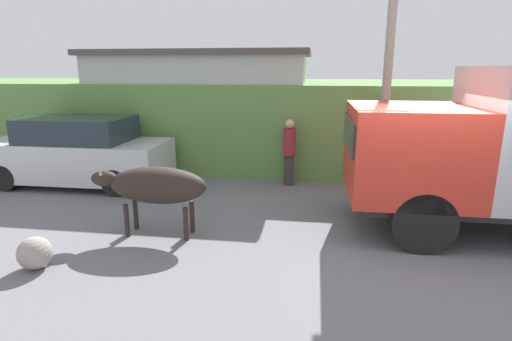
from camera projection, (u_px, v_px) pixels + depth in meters
ground_plane at (413, 243)px, 6.96m from camera, size 60.00×60.00×0.00m
hillside_embankment at (368, 120)px, 13.46m from camera, size 32.00×6.94×2.53m
building_backdrop at (200, 110)px, 12.01m from camera, size 6.50×2.70×3.46m
brown_cow at (155, 186)px, 7.09m from camera, size 2.14×0.66×1.27m
parked_suv at (77, 153)px, 10.28m from camera, size 4.70×1.82×1.76m
pedestrian_on_hill at (289, 149)px, 10.21m from camera, size 0.33×0.33×1.71m
utility_pole at (389, 60)px, 9.36m from camera, size 0.90×0.21×6.04m
roadside_rock at (35, 253)px, 6.00m from camera, size 0.50×0.50×0.50m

